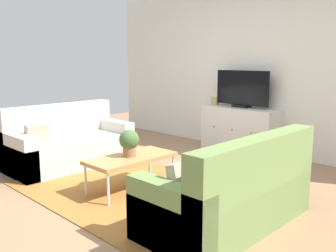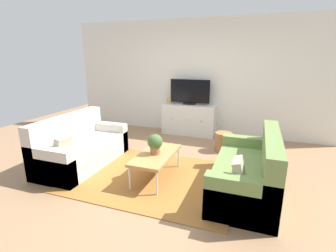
# 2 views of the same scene
# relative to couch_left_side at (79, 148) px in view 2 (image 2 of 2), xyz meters

# --- Properties ---
(ground_plane) EXTENTS (10.00, 10.00, 0.00)m
(ground_plane) POSITION_rel_couch_left_side_xyz_m (1.44, 0.10, -0.28)
(ground_plane) COLOR #997251
(wall_back) EXTENTS (6.40, 0.12, 2.70)m
(wall_back) POSITION_rel_couch_left_side_xyz_m (1.44, 2.65, 1.07)
(wall_back) COLOR silver
(wall_back) RESTS_ON ground_plane
(area_rug) EXTENTS (2.50, 1.90, 0.01)m
(area_rug) POSITION_rel_couch_left_side_xyz_m (1.44, -0.05, -0.28)
(area_rug) COLOR #9E662D
(area_rug) RESTS_ON ground_plane
(couch_left_side) EXTENTS (0.82, 1.69, 0.86)m
(couch_left_side) POSITION_rel_couch_left_side_xyz_m (0.00, 0.00, 0.00)
(couch_left_side) COLOR beige
(couch_left_side) RESTS_ON ground_plane
(couch_right_side) EXTENTS (0.82, 1.69, 0.86)m
(couch_right_side) POSITION_rel_couch_left_side_xyz_m (2.87, 0.00, 0.00)
(couch_right_side) COLOR olive
(couch_right_side) RESTS_ON ground_plane
(coffee_table) EXTENTS (0.50, 1.04, 0.41)m
(coffee_table) POSITION_rel_couch_left_side_xyz_m (1.48, -0.04, 0.09)
(coffee_table) COLOR #B7844C
(coffee_table) RESTS_ON ground_plane
(potted_plant) EXTENTS (0.23, 0.23, 0.31)m
(potted_plant) POSITION_rel_couch_left_side_xyz_m (1.47, -0.05, 0.29)
(potted_plant) COLOR #936042
(potted_plant) RESTS_ON coffee_table
(tv_console) EXTENTS (1.27, 0.47, 0.74)m
(tv_console) POSITION_rel_couch_left_side_xyz_m (1.34, 2.37, 0.08)
(tv_console) COLOR silver
(tv_console) RESTS_ON ground_plane
(flat_screen_tv) EXTENTS (0.95, 0.16, 0.59)m
(flat_screen_tv) POSITION_rel_couch_left_side_xyz_m (1.34, 2.39, 0.75)
(flat_screen_tv) COLOR black
(flat_screen_tv) RESTS_ON tv_console
(mantel_clock) EXTENTS (0.11, 0.07, 0.13)m
(mantel_clock) POSITION_rel_couch_left_side_xyz_m (0.82, 2.37, 0.52)
(mantel_clock) COLOR tan
(mantel_clock) RESTS_ON tv_console
(wicker_basket) EXTENTS (0.34, 0.34, 0.38)m
(wicker_basket) POSITION_rel_couch_left_side_xyz_m (2.29, 1.50, -0.09)
(wicker_basket) COLOR olive
(wicker_basket) RESTS_ON ground_plane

